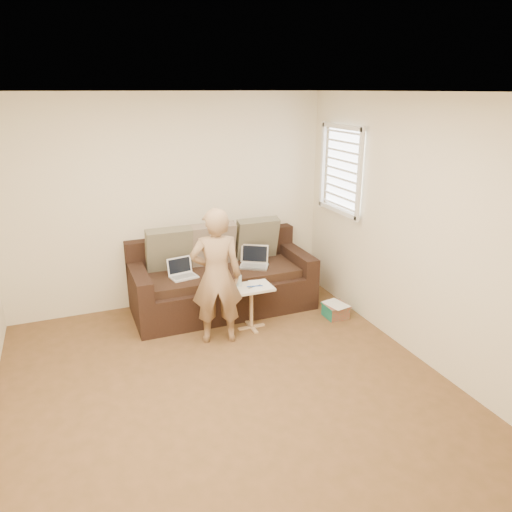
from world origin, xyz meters
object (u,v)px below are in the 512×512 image
(sofa, at_px, (223,277))
(laptop_white, at_px, (184,278))
(drinking_glass, at_px, (239,280))
(person, at_px, (216,276))
(striped_box, at_px, (336,310))
(laptop_silver, at_px, (254,267))
(side_table, at_px, (251,307))

(sofa, xyz_separation_m, laptop_white, (-0.50, -0.08, 0.10))
(drinking_glass, bearing_deg, laptop_white, 138.79)
(sofa, height_order, person, person)
(striped_box, bearing_deg, laptop_white, 158.60)
(laptop_white, bearing_deg, drinking_glass, -51.56)
(laptop_silver, xyz_separation_m, laptop_white, (-0.90, -0.02, 0.00))
(laptop_silver, distance_m, striped_box, 1.13)
(sofa, bearing_deg, side_table, -77.64)
(laptop_silver, bearing_deg, laptop_white, -147.34)
(person, bearing_deg, side_table, -149.83)
(laptop_silver, distance_m, side_table, 0.67)
(sofa, xyz_separation_m, striped_box, (1.19, -0.74, -0.34))
(laptop_silver, xyz_separation_m, person, (-0.70, -0.69, 0.23))
(sofa, relative_size, person, 1.47)
(sofa, relative_size, drinking_glass, 18.33)
(person, height_order, side_table, person)
(laptop_white, relative_size, side_table, 0.59)
(laptop_silver, bearing_deg, person, -104.16)
(side_table, distance_m, striped_box, 1.07)
(person, height_order, striped_box, person)
(sofa, bearing_deg, person, -112.21)
(sofa, distance_m, drinking_glass, 0.56)
(striped_box, bearing_deg, sofa, 147.89)
(laptop_white, bearing_deg, person, -83.89)
(laptop_white, height_order, side_table, laptop_white)
(sofa, xyz_separation_m, side_table, (0.14, -0.62, -0.17))
(sofa, bearing_deg, laptop_silver, -8.66)
(laptop_white, distance_m, drinking_glass, 0.69)
(side_table, bearing_deg, drinking_glass, 144.09)
(person, bearing_deg, striped_box, -165.33)
(laptop_silver, height_order, person, person)
(person, distance_m, striped_box, 1.63)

